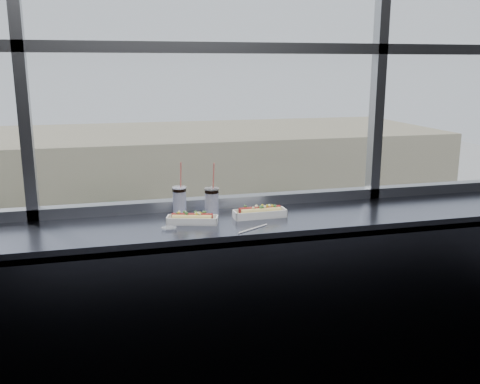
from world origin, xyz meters
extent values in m
plane|color=black|center=(0.00, 1.50, 0.55)|extent=(6.00, 0.00, 6.00)
cube|color=slate|center=(0.00, 1.23, 1.07)|extent=(6.00, 0.55, 0.06)
cube|color=slate|center=(0.00, 0.97, 0.55)|extent=(6.00, 0.04, 1.04)
cube|color=white|center=(-0.19, 1.21, 1.10)|extent=(0.28, 0.16, 0.01)
cube|color=white|center=(-0.19, 1.21, 1.12)|extent=(0.28, 0.16, 0.04)
cylinder|color=#E9CC6E|center=(-0.19, 1.21, 1.13)|extent=(0.21, 0.10, 0.04)
cylinder|color=maroon|center=(-0.19, 1.21, 1.14)|extent=(0.21, 0.09, 0.03)
cube|color=white|center=(0.19, 1.23, 1.10)|extent=(0.29, 0.10, 0.01)
cube|color=white|center=(0.19, 1.23, 1.12)|extent=(0.29, 0.10, 0.04)
cylinder|color=#E9CC6E|center=(0.19, 1.23, 1.13)|extent=(0.22, 0.05, 0.05)
cylinder|color=maroon|center=(0.19, 1.23, 1.14)|extent=(0.23, 0.04, 0.03)
cylinder|color=white|center=(-0.23, 1.40, 1.17)|extent=(0.07, 0.07, 0.15)
cylinder|color=black|center=(-0.23, 1.40, 1.24)|extent=(0.08, 0.08, 0.02)
cylinder|color=silver|center=(-0.23, 1.40, 1.25)|extent=(0.08, 0.08, 0.01)
cylinder|color=#F3645B|center=(-0.22, 1.40, 1.32)|extent=(0.01, 0.04, 0.16)
cylinder|color=white|center=(-0.06, 1.32, 1.18)|extent=(0.07, 0.07, 0.15)
cylinder|color=black|center=(-0.06, 1.32, 1.24)|extent=(0.08, 0.08, 0.02)
cylinder|color=silver|center=(-0.06, 1.32, 1.25)|extent=(0.08, 0.08, 0.01)
cylinder|color=#F3645B|center=(-0.05, 1.32, 1.32)|extent=(0.01, 0.04, 0.16)
cylinder|color=white|center=(0.09, 1.03, 1.10)|extent=(0.18, 0.11, 0.01)
ellipsoid|color=silver|center=(-0.32, 1.13, 1.11)|extent=(0.09, 0.06, 0.02)
plane|color=#BAB9B5|center=(0.00, 45.00, -11.00)|extent=(120.00, 120.00, 0.00)
cube|color=black|center=(0.00, 21.50, -10.97)|extent=(80.00, 10.00, 0.06)
cube|color=#BAB9B5|center=(0.00, 29.50, -10.98)|extent=(80.00, 6.00, 0.04)
cube|color=tan|center=(0.00, 39.50, -7.00)|extent=(50.00, 14.00, 8.00)
imported|color=#AFB2A7|center=(13.60, 25.50, -9.82)|extent=(3.15, 6.88, 2.25)
imported|color=#1C4FA3|center=(12.54, 17.50, -9.83)|extent=(3.66, 6.97, 2.22)
imported|color=silver|center=(8.64, 17.50, -9.85)|extent=(2.96, 6.62, 2.17)
imported|color=#881900|center=(3.36, 25.50, -9.97)|extent=(3.14, 6.09, 1.95)
imported|color=#66605B|center=(-1.16, 30.55, -9.89)|extent=(0.72, 0.95, 2.15)
imported|color=#66605B|center=(5.15, 28.70, -9.91)|extent=(0.70, 0.93, 2.10)
cylinder|color=#47382B|center=(-0.28, 29.50, -9.76)|extent=(0.25, 0.25, 2.48)
sphere|color=#3B612B|center=(-0.28, 29.50, -7.48)|extent=(3.31, 3.31, 3.31)
cylinder|color=#47382B|center=(10.37, 29.50, -9.85)|extent=(0.23, 0.23, 2.30)
sphere|color=#3B612B|center=(10.37, 29.50, -7.75)|extent=(3.06, 3.06, 3.06)
camera|label=1|loc=(-0.61, -1.45, 1.91)|focal=40.00mm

